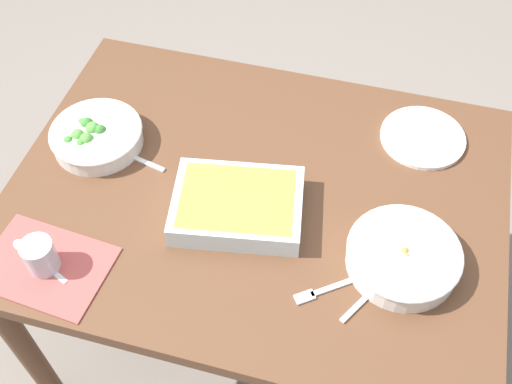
# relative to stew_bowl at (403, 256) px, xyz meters

# --- Properties ---
(ground_plane) EXTENTS (6.00, 6.00, 0.00)m
(ground_plane) POSITION_rel_stew_bowl_xyz_m (0.37, -0.11, -0.77)
(ground_plane) COLOR slate
(dining_table) EXTENTS (1.20, 0.90, 0.74)m
(dining_table) POSITION_rel_stew_bowl_xyz_m (0.37, -0.11, -0.12)
(dining_table) COLOR brown
(dining_table) RESTS_ON ground_plane
(placemat) EXTENTS (0.30, 0.22, 0.00)m
(placemat) POSITION_rel_stew_bowl_xyz_m (0.76, 0.21, -0.03)
(placemat) COLOR #B24C47
(placemat) RESTS_ON dining_table
(stew_bowl) EXTENTS (0.25, 0.25, 0.06)m
(stew_bowl) POSITION_rel_stew_bowl_xyz_m (0.00, 0.00, 0.00)
(stew_bowl) COLOR silver
(stew_bowl) RESTS_ON dining_table
(broccoli_bowl) EXTENTS (0.24, 0.24, 0.07)m
(broccoli_bowl) POSITION_rel_stew_bowl_xyz_m (0.80, -0.16, -0.00)
(broccoli_bowl) COLOR silver
(broccoli_bowl) RESTS_ON dining_table
(baking_dish) EXTENTS (0.33, 0.27, 0.06)m
(baking_dish) POSITION_rel_stew_bowl_xyz_m (0.39, -0.04, 0.00)
(baking_dish) COLOR silver
(baking_dish) RESTS_ON dining_table
(drink_cup) EXTENTS (0.07, 0.07, 0.08)m
(drink_cup) POSITION_rel_stew_bowl_xyz_m (0.76, 0.21, 0.01)
(drink_cup) COLOR #B2BCC6
(drink_cup) RESTS_ON dining_table
(side_plate) EXTENTS (0.22, 0.22, 0.01)m
(side_plate) POSITION_rel_stew_bowl_xyz_m (-0.01, -0.40, -0.03)
(side_plate) COLOR white
(side_plate) RESTS_ON dining_table
(spoon_by_stew) EXTENTS (0.10, 0.16, 0.01)m
(spoon_by_stew) POSITION_rel_stew_bowl_xyz_m (0.05, 0.08, -0.03)
(spoon_by_stew) COLOR silver
(spoon_by_stew) RESTS_ON dining_table
(spoon_by_broccoli) EXTENTS (0.17, 0.06, 0.01)m
(spoon_by_broccoli) POSITION_rel_stew_bowl_xyz_m (0.72, -0.14, -0.03)
(spoon_by_broccoli) COLOR silver
(spoon_by_broccoli) RESTS_ON dining_table
(spoon_spare) EXTENTS (0.17, 0.09, 0.01)m
(spoon_spare) POSITION_rel_stew_bowl_xyz_m (0.80, 0.20, -0.03)
(spoon_spare) COLOR silver
(spoon_spare) RESTS_ON dining_table
(fork_on_table) EXTENTS (0.15, 0.12, 0.01)m
(fork_on_table) POSITION_rel_stew_bowl_xyz_m (0.15, 0.11, -0.03)
(fork_on_table) COLOR silver
(fork_on_table) RESTS_ON dining_table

